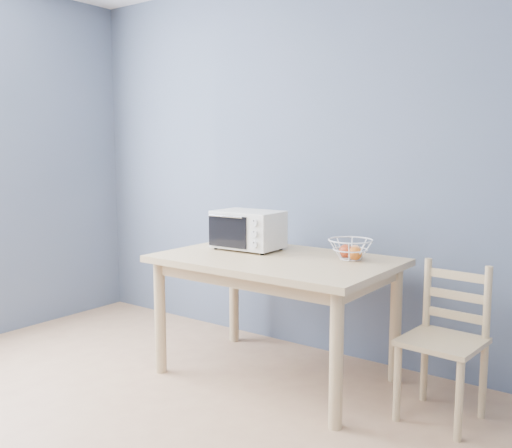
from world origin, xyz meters
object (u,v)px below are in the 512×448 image
Objects in this scene: dining_table at (276,274)px; dining_chair at (445,343)px; toaster_oven at (246,229)px; fruit_basket at (351,249)px.

dining_table is 1.73× the size of dining_chair.
toaster_oven is 1.41m from dining_chair.
dining_table is 3.18× the size of toaster_oven.
fruit_basket is at bearing 173.34° from dining_chair.
dining_table is at bearing -153.64° from fruit_basket.
fruit_basket is (0.71, 0.09, -0.07)m from toaster_oven.
dining_chair is at bearing -3.65° from toaster_oven.
fruit_basket reaches higher than dining_table.
toaster_oven is 0.55× the size of dining_chair.
dining_chair is (1.32, -0.03, -0.48)m from toaster_oven.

